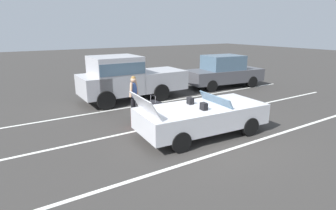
% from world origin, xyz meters
% --- Properties ---
extents(ground_plane, '(80.00, 80.00, 0.00)m').
position_xyz_m(ground_plane, '(0.00, 0.00, 0.00)').
color(ground_plane, '#383533').
extents(lot_line_near, '(18.00, 0.12, 0.01)m').
position_xyz_m(lot_line_near, '(0.00, -1.35, 0.00)').
color(lot_line_near, silver).
rests_on(lot_line_near, ground_plane).
extents(lot_line_mid, '(18.00, 0.12, 0.01)m').
position_xyz_m(lot_line_mid, '(0.00, 1.35, 0.00)').
color(lot_line_mid, silver).
rests_on(lot_line_mid, ground_plane).
extents(lot_line_far, '(18.00, 0.12, 0.01)m').
position_xyz_m(lot_line_far, '(0.00, 4.05, 0.00)').
color(lot_line_far, silver).
rests_on(lot_line_far, ground_plane).
extents(convertible_car, '(4.31, 2.05, 1.51)m').
position_xyz_m(convertible_car, '(0.20, -0.01, 0.59)').
color(convertible_car, silver).
rests_on(convertible_car, ground_plane).
extents(suitcase_large_black, '(0.37, 0.52, 0.99)m').
position_xyz_m(suitcase_large_black, '(-0.63, 1.91, 0.37)').
color(suitcase_large_black, black).
rests_on(suitcase_large_black, ground_plane).
extents(suitcase_medium_bright, '(0.46, 0.36, 0.90)m').
position_xyz_m(suitcase_medium_bright, '(-1.38, 1.83, 0.31)').
color(suitcase_medium_bright, red).
rests_on(suitcase_medium_bright, ground_plane).
extents(traveler_person, '(0.54, 0.43, 1.65)m').
position_xyz_m(traveler_person, '(-1.20, 2.43, 0.93)').
color(traveler_person, black).
rests_on(traveler_person, ground_plane).
extents(parked_sedan_near, '(4.68, 2.33, 1.82)m').
position_xyz_m(parked_sedan_near, '(5.74, 5.08, 0.89)').
color(parked_sedan_near, '#4C4C51').
rests_on(parked_sedan_near, ground_plane).
extents(parked_pickup_truck_far, '(5.01, 2.10, 2.10)m').
position_xyz_m(parked_pickup_truck_far, '(-0.32, 5.20, 1.11)').
color(parked_pickup_truck_far, '#B2B2B7').
rests_on(parked_pickup_truck_far, ground_plane).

